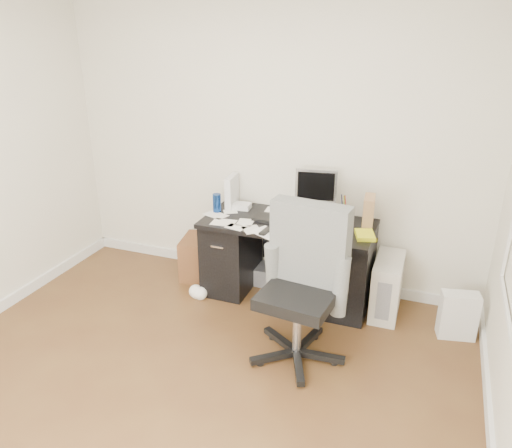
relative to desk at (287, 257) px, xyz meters
The scene contains 18 objects.
ground 1.73m from the desk, 100.29° to the right, with size 4.00×4.00×0.00m, color #4E2E19.
room_shell 2.07m from the desk, 99.37° to the right, with size 4.02×4.02×2.71m.
desk is the anchor object (origin of this frame).
loose_papers 0.41m from the desk, 165.47° to the right, with size 1.10×0.60×0.00m, color white, non-canonical shape.
lcd_monitor 0.63m from the desk, 41.73° to the left, with size 0.36×0.21×0.46m, color silver, non-canonical shape.
keyboard 0.37m from the desk, 156.63° to the right, with size 0.47×0.16×0.03m, color black.
computer_mouse 0.54m from the desk, 16.52° to the right, with size 0.06×0.06×0.06m, color silver.
travel_mug 0.82m from the desk, behind, with size 0.08×0.08×0.17m, color navy.
white_binder 0.82m from the desk, 162.91° to the left, with size 0.12×0.26×0.30m, color silver.
magazine_file 0.84m from the desk, 11.07° to the left, with size 0.12×0.23×0.27m, color #A67B50.
pen_cup 0.67m from the desk, 25.35° to the left, with size 0.10×0.10×0.23m, color brown, non-canonical shape.
yellow_book 0.79m from the desk, ahead, with size 0.16×0.20×0.04m, color yellow.
paper_remote 0.48m from the desk, 106.37° to the right, with size 0.26×0.21×0.02m, color white, non-canonical shape.
office_chair 0.93m from the desk, 67.90° to the right, with size 0.67×0.67×1.19m, color #575A57, non-canonical shape.
pc_tower 0.91m from the desk, ahead, with size 0.23×0.52×0.52m, color #BBB5A9.
shopping_bag 1.50m from the desk, ahead, with size 0.29×0.21×0.39m, color silver.
wicker_basket 0.92m from the desk, behind, with size 0.41×0.41×0.41m, color #522E18.
desk_printer 0.43m from the desk, 143.30° to the left, with size 0.30×0.25×0.18m, color slate.
Camera 1 is at (1.46, -2.25, 2.40)m, focal length 35.00 mm.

